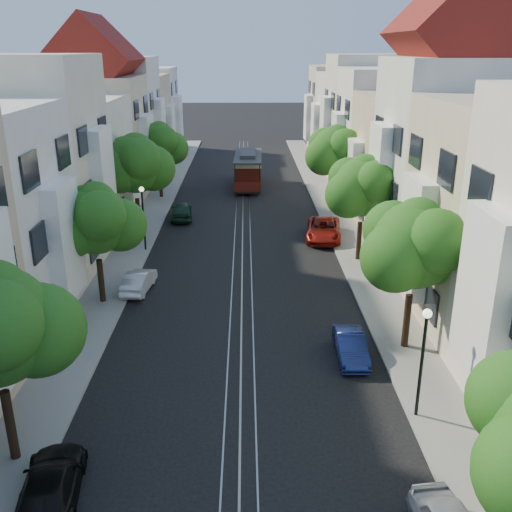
{
  "coord_description": "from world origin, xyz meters",
  "views": [
    {
      "loc": [
        0.25,
        -13.11,
        12.49
      ],
      "look_at": [
        0.76,
        14.93,
        2.2
      ],
      "focal_mm": 40.0,
      "sensor_mm": 36.0,
      "label": 1
    }
  ],
  "objects_px": {
    "lamp_east": "(423,347)",
    "lamp_west": "(143,209)",
    "parked_car_w_near": "(51,485)",
    "parked_car_w_far": "(181,211)",
    "parked_car_e_mid": "(351,346)",
    "parked_car_e_far": "(324,229)",
    "tree_w_d": "(159,146)",
    "tree_e_d": "(336,152)",
    "parked_car_w_mid": "(139,281)",
    "tree_e_c": "(363,188)",
    "cable_car": "(248,168)",
    "tree_w_b": "(96,222)",
    "tree_w_c": "(136,165)",
    "tree_e_b": "(416,247)"
  },
  "relations": [
    {
      "from": "tree_e_c",
      "to": "tree_w_d",
      "type": "xyz_separation_m",
      "value": [
        -14.4,
        16.0,
        0.0
      ]
    },
    {
      "from": "tree_w_b",
      "to": "parked_car_w_mid",
      "type": "bearing_deg",
      "value": 46.13
    },
    {
      "from": "tree_w_d",
      "to": "cable_car",
      "type": "bearing_deg",
      "value": 28.42
    },
    {
      "from": "tree_e_b",
      "to": "tree_w_b",
      "type": "relative_size",
      "value": 1.07
    },
    {
      "from": "parked_car_w_near",
      "to": "lamp_east",
      "type": "bearing_deg",
      "value": -169.3
    },
    {
      "from": "parked_car_w_far",
      "to": "tree_e_d",
      "type": "bearing_deg",
      "value": -178.3
    },
    {
      "from": "parked_car_w_mid",
      "to": "tree_e_b",
      "type": "bearing_deg",
      "value": 159.04
    },
    {
      "from": "lamp_west",
      "to": "parked_car_w_near",
      "type": "height_order",
      "value": "lamp_west"
    },
    {
      "from": "lamp_west",
      "to": "tree_w_d",
      "type": "bearing_deg",
      "value": 93.44
    },
    {
      "from": "tree_e_c",
      "to": "parked_car_w_near",
      "type": "xyz_separation_m",
      "value": [
        -12.71,
        -19.81,
        -4.01
      ]
    },
    {
      "from": "parked_car_w_near",
      "to": "parked_car_w_far",
      "type": "bearing_deg",
      "value": -98.78
    },
    {
      "from": "tree_w_b",
      "to": "parked_car_e_far",
      "type": "relative_size",
      "value": 1.26
    },
    {
      "from": "lamp_west",
      "to": "cable_car",
      "type": "height_order",
      "value": "lamp_west"
    },
    {
      "from": "parked_car_e_mid",
      "to": "parked_car_w_mid",
      "type": "distance_m",
      "value": 12.64
    },
    {
      "from": "tree_w_d",
      "to": "parked_car_w_far",
      "type": "relative_size",
      "value": 1.64
    },
    {
      "from": "tree_w_d",
      "to": "cable_car",
      "type": "height_order",
      "value": "tree_w_d"
    },
    {
      "from": "tree_e_d",
      "to": "parked_car_w_mid",
      "type": "distance_m",
      "value": 20.52
    },
    {
      "from": "parked_car_e_mid",
      "to": "lamp_east",
      "type": "bearing_deg",
      "value": -68.13
    },
    {
      "from": "tree_w_b",
      "to": "tree_e_d",
      "type": "bearing_deg",
      "value": 49.73
    },
    {
      "from": "tree_e_d",
      "to": "lamp_west",
      "type": "distance_m",
      "value": 16.39
    },
    {
      "from": "tree_w_d",
      "to": "parked_car_w_near",
      "type": "height_order",
      "value": "tree_w_d"
    },
    {
      "from": "parked_car_w_mid",
      "to": "tree_e_c",
      "type": "bearing_deg",
      "value": -154.9
    },
    {
      "from": "parked_car_e_mid",
      "to": "parked_car_w_near",
      "type": "distance_m",
      "value": 12.92
    },
    {
      "from": "tree_e_c",
      "to": "tree_w_c",
      "type": "relative_size",
      "value": 0.92
    },
    {
      "from": "parked_car_e_mid",
      "to": "tree_w_b",
      "type": "bearing_deg",
      "value": 154.62
    },
    {
      "from": "tree_w_c",
      "to": "tree_w_d",
      "type": "xyz_separation_m",
      "value": [
        -0.0,
        11.0,
        -0.47
      ]
    },
    {
      "from": "tree_e_c",
      "to": "parked_car_w_near",
      "type": "height_order",
      "value": "tree_e_c"
    },
    {
      "from": "tree_e_c",
      "to": "parked_car_w_far",
      "type": "bearing_deg",
      "value": 142.04
    },
    {
      "from": "parked_car_w_mid",
      "to": "tree_e_d",
      "type": "bearing_deg",
      "value": -123.65
    },
    {
      "from": "lamp_east",
      "to": "lamp_west",
      "type": "relative_size",
      "value": 1.0
    },
    {
      "from": "tree_e_d",
      "to": "tree_w_c",
      "type": "distance_m",
      "value": 15.6
    },
    {
      "from": "parked_car_e_far",
      "to": "parked_car_w_near",
      "type": "bearing_deg",
      "value": -107.13
    },
    {
      "from": "lamp_west",
      "to": "cable_car",
      "type": "relative_size",
      "value": 0.52
    },
    {
      "from": "parked_car_w_far",
      "to": "parked_car_e_far",
      "type": "bearing_deg",
      "value": 147.93
    },
    {
      "from": "tree_w_c",
      "to": "lamp_west",
      "type": "height_order",
      "value": "tree_w_c"
    },
    {
      "from": "lamp_east",
      "to": "parked_car_e_mid",
      "type": "distance_m",
      "value": 5.06
    },
    {
      "from": "parked_car_w_near",
      "to": "parked_car_w_far",
      "type": "height_order",
      "value": "parked_car_w_far"
    },
    {
      "from": "parked_car_e_far",
      "to": "parked_car_w_far",
      "type": "relative_size",
      "value": 1.25
    },
    {
      "from": "tree_e_c",
      "to": "tree_e_d",
      "type": "distance_m",
      "value": 11.0
    },
    {
      "from": "lamp_west",
      "to": "parked_car_e_mid",
      "type": "bearing_deg",
      "value": -51.51
    },
    {
      "from": "lamp_west",
      "to": "cable_car",
      "type": "bearing_deg",
      "value": 69.45
    },
    {
      "from": "lamp_east",
      "to": "parked_car_w_far",
      "type": "height_order",
      "value": "lamp_east"
    },
    {
      "from": "parked_car_w_far",
      "to": "tree_w_b",
      "type": "bearing_deg",
      "value": 75.0
    },
    {
      "from": "tree_e_c",
      "to": "cable_car",
      "type": "height_order",
      "value": "tree_e_c"
    },
    {
      "from": "tree_w_b",
      "to": "parked_car_e_far",
      "type": "bearing_deg",
      "value": 39.02
    },
    {
      "from": "cable_car",
      "to": "parked_car_e_mid",
      "type": "height_order",
      "value": "cable_car"
    },
    {
      "from": "lamp_west",
      "to": "cable_car",
      "type": "distance_m",
      "value": 19.36
    },
    {
      "from": "lamp_west",
      "to": "tree_w_c",
      "type": "bearing_deg",
      "value": 105.75
    },
    {
      "from": "tree_e_c",
      "to": "tree_w_c",
      "type": "bearing_deg",
      "value": 160.85
    },
    {
      "from": "tree_e_d",
      "to": "cable_car",
      "type": "height_order",
      "value": "tree_e_d"
    }
  ]
}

